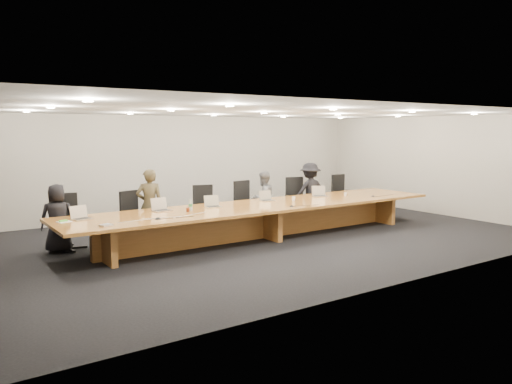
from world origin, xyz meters
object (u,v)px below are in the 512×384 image
laptop_d (267,196)px  person_c (263,198)px  mic_left (158,218)px  chair_mid_right (248,204)px  person_b (150,205)px  mic_center (292,206)px  chair_far_left (66,222)px  chair_right (298,199)px  conference_table (264,215)px  chair_left (136,216)px  person_a (58,218)px  laptop_c (213,201)px  paper_cup_far (345,194)px  av_box (106,225)px  laptop_b (162,204)px  paper_cup_near (294,199)px  laptop_e (320,191)px  water_bottle (190,205)px  laptop_a (82,213)px  amber_mug (188,210)px  chair_mid_left (206,209)px  mic_right (373,196)px  chair_far_right (344,194)px  person_d (310,191)px

laptop_d → person_c: bearing=67.5°
mic_left → chair_mid_right: bearing=27.7°
person_b → laptop_d: (2.62, -0.73, 0.09)m
person_b → mic_center: person_b is taller
chair_far_left → chair_right: size_ratio=0.98×
conference_table → chair_right: 2.33m
chair_left → laptop_d: (2.89, -0.86, 0.32)m
mic_left → person_a: bearing=131.5°
laptop_c → paper_cup_far: (3.67, -0.24, -0.09)m
chair_mid_right → av_box: chair_mid_right is taller
laptop_b → paper_cup_near: bearing=-11.8°
laptop_b → laptop_e: size_ratio=1.02×
chair_mid_right → water_bottle: bearing=-163.7°
laptop_a → amber_mug: size_ratio=3.85×
chair_mid_left → mic_right: 4.21m
laptop_c → laptop_e: 3.07m
laptop_b → water_bottle: bearing=-35.1°
person_a → laptop_d: bearing=-172.0°
paper_cup_far → mic_right: size_ratio=0.78×
person_c → person_a: bearing=-11.3°
chair_far_right → paper_cup_near: size_ratio=12.11×
paper_cup_far → mic_center: size_ratio=0.75×
laptop_e → mic_center: bearing=-126.2°
person_b → water_bottle: (0.47, -1.02, 0.08)m
chair_right → mic_center: 2.47m
chair_mid_left → av_box: 3.36m
chair_mid_left → paper_cup_near: bearing=-19.3°
person_b → person_c: bearing=-159.9°
chair_left → chair_far_right: bearing=-17.6°
conference_table → mic_center: mic_center is taller
laptop_c → water_bottle: laptop_c is taller
chair_far_right → mic_center: size_ratio=10.72×
laptop_b → chair_far_left: bearing=149.1°
laptop_b → water_bottle: laptop_b is taller
person_c → av_box: (-4.56, -1.77, 0.08)m
water_bottle → mic_right: size_ratio=2.20×
paper_cup_near → paper_cup_far: (1.63, -0.04, -0.01)m
chair_far_right → person_c: (-2.86, -0.07, 0.10)m
person_d → laptop_c: (-3.49, -0.90, 0.11)m
chair_far_right → person_b: size_ratio=0.74×
chair_mid_left → person_b: (-1.38, -0.02, 0.22)m
laptop_a → amber_mug: (2.02, -0.30, -0.09)m
chair_left → chair_far_left: bearing=165.3°
mic_left → chair_left: bearing=82.9°
water_bottle → mic_center: (2.07, -0.73, -0.10)m
laptop_b → chair_right: bearing=5.0°
amber_mug → paper_cup_far: size_ratio=1.06×
amber_mug → mic_left: amber_mug is taller
person_c → laptop_c: bearing=13.5°
laptop_d → person_a: bearing=177.3°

